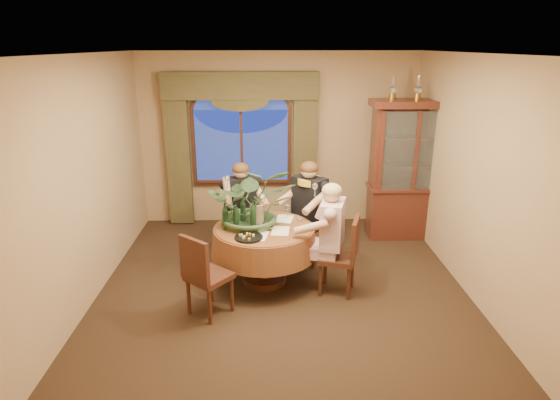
{
  "coord_description": "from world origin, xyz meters",
  "views": [
    {
      "loc": [
        -0.16,
        -5.09,
        2.9
      ],
      "look_at": [
        -0.03,
        0.28,
        1.1
      ],
      "focal_mm": 30.0,
      "sensor_mm": 36.0,
      "label": 1
    }
  ],
  "objects_px": {
    "wine_bottle_0": "(243,210)",
    "chair_back_right": "(313,229)",
    "oil_lamp_center": "(418,88)",
    "wine_bottle_3": "(225,217)",
    "person_pink": "(332,238)",
    "olive_bowl": "(268,227)",
    "dining_table": "(264,255)",
    "chair_back": "(244,221)",
    "person_scarf": "(309,211)",
    "oil_lamp_left": "(393,88)",
    "person_back": "(241,209)",
    "stoneware_vase": "(259,214)",
    "wine_bottle_1": "(253,215)",
    "centerpiece_plant": "(252,173)",
    "china_cabinet": "(410,171)",
    "chair_right": "(337,255)",
    "wine_bottle_2": "(236,216)",
    "chair_front_left": "(209,274)",
    "oil_lamp_right": "(443,88)"
  },
  "relations": [
    {
      "from": "wine_bottle_0",
      "to": "chair_back_right",
      "type": "bearing_deg",
      "value": 24.72
    },
    {
      "from": "oil_lamp_center",
      "to": "wine_bottle_3",
      "type": "bearing_deg",
      "value": -150.26
    },
    {
      "from": "person_pink",
      "to": "olive_bowl",
      "type": "height_order",
      "value": "person_pink"
    },
    {
      "from": "chair_back_right",
      "to": "olive_bowl",
      "type": "distance_m",
      "value": 0.95
    },
    {
      "from": "dining_table",
      "to": "chair_back",
      "type": "xyz_separation_m",
      "value": [
        -0.29,
        0.91,
        0.1
      ]
    },
    {
      "from": "person_pink",
      "to": "person_scarf",
      "type": "relative_size",
      "value": 0.97
    },
    {
      "from": "oil_lamp_left",
      "to": "chair_back",
      "type": "relative_size",
      "value": 0.35
    },
    {
      "from": "chair_back",
      "to": "person_back",
      "type": "bearing_deg",
      "value": 42.18
    },
    {
      "from": "stoneware_vase",
      "to": "wine_bottle_1",
      "type": "bearing_deg",
      "value": -117.06
    },
    {
      "from": "dining_table",
      "to": "oil_lamp_left",
      "type": "bearing_deg",
      "value": 38.32
    },
    {
      "from": "oil_lamp_left",
      "to": "centerpiece_plant",
      "type": "bearing_deg",
      "value": -145.53
    },
    {
      "from": "person_pink",
      "to": "wine_bottle_3",
      "type": "distance_m",
      "value": 1.31
    },
    {
      "from": "oil_lamp_left",
      "to": "chair_back_right",
      "type": "bearing_deg",
      "value": -143.31
    },
    {
      "from": "china_cabinet",
      "to": "centerpiece_plant",
      "type": "height_order",
      "value": "china_cabinet"
    },
    {
      "from": "wine_bottle_0",
      "to": "person_pink",
      "type": "bearing_deg",
      "value": -19.7
    },
    {
      "from": "chair_right",
      "to": "wine_bottle_2",
      "type": "bearing_deg",
      "value": 96.78
    },
    {
      "from": "chair_back",
      "to": "person_pink",
      "type": "xyz_separation_m",
      "value": [
        1.11,
        -1.14,
        0.21
      ]
    },
    {
      "from": "oil_lamp_left",
      "to": "wine_bottle_1",
      "type": "height_order",
      "value": "oil_lamp_left"
    },
    {
      "from": "person_back",
      "to": "wine_bottle_1",
      "type": "bearing_deg",
      "value": 81.61
    },
    {
      "from": "person_pink",
      "to": "wine_bottle_1",
      "type": "bearing_deg",
      "value": 93.78
    },
    {
      "from": "oil_lamp_left",
      "to": "chair_back",
      "type": "distance_m",
      "value": 2.87
    },
    {
      "from": "oil_lamp_center",
      "to": "chair_right",
      "type": "xyz_separation_m",
      "value": [
        -1.34,
        -1.74,
        -1.82
      ]
    },
    {
      "from": "oil_lamp_left",
      "to": "person_back",
      "type": "relative_size",
      "value": 0.25
    },
    {
      "from": "chair_back_right",
      "to": "wine_bottle_0",
      "type": "height_order",
      "value": "wine_bottle_0"
    },
    {
      "from": "oil_lamp_center",
      "to": "wine_bottle_3",
      "type": "distance_m",
      "value": 3.39
    },
    {
      "from": "chair_back_right",
      "to": "person_pink",
      "type": "relative_size",
      "value": 0.7
    },
    {
      "from": "oil_lamp_center",
      "to": "wine_bottle_1",
      "type": "xyz_separation_m",
      "value": [
        -2.36,
        -1.5,
        -1.38
      ]
    },
    {
      "from": "chair_back_right",
      "to": "wine_bottle_1",
      "type": "xyz_separation_m",
      "value": [
        -0.81,
        -0.62,
        0.44
      ]
    },
    {
      "from": "dining_table",
      "to": "centerpiece_plant",
      "type": "xyz_separation_m",
      "value": [
        -0.13,
        0.1,
        1.03
      ]
    },
    {
      "from": "chair_front_left",
      "to": "person_scarf",
      "type": "xyz_separation_m",
      "value": [
        1.22,
        1.38,
        0.23
      ]
    },
    {
      "from": "stoneware_vase",
      "to": "wine_bottle_1",
      "type": "distance_m",
      "value": 0.15
    },
    {
      "from": "chair_back",
      "to": "wine_bottle_1",
      "type": "bearing_deg",
      "value": 82.03
    },
    {
      "from": "oil_lamp_left",
      "to": "wine_bottle_1",
      "type": "relative_size",
      "value": 1.03
    },
    {
      "from": "chair_front_left",
      "to": "stoneware_vase",
      "type": "bearing_deg",
      "value": 96.66
    },
    {
      "from": "oil_lamp_center",
      "to": "person_scarf",
      "type": "distance_m",
      "value": 2.39
    },
    {
      "from": "person_scarf",
      "to": "wine_bottle_2",
      "type": "xyz_separation_m",
      "value": [
        -0.96,
        -0.72,
        0.2
      ]
    },
    {
      "from": "chair_back_right",
      "to": "person_scarf",
      "type": "relative_size",
      "value": 0.68
    },
    {
      "from": "oil_lamp_right",
      "to": "chair_front_left",
      "type": "distance_m",
      "value": 4.27
    },
    {
      "from": "china_cabinet",
      "to": "wine_bottle_3",
      "type": "relative_size",
      "value": 6.44
    },
    {
      "from": "oil_lamp_left",
      "to": "chair_front_left",
      "type": "height_order",
      "value": "oil_lamp_left"
    },
    {
      "from": "oil_lamp_left",
      "to": "oil_lamp_right",
      "type": "height_order",
      "value": "same"
    },
    {
      "from": "centerpiece_plant",
      "to": "wine_bottle_1",
      "type": "distance_m",
      "value": 0.51
    },
    {
      "from": "person_scarf",
      "to": "wine_bottle_0",
      "type": "relative_size",
      "value": 4.31
    },
    {
      "from": "chair_back",
      "to": "person_scarf",
      "type": "bearing_deg",
      "value": 147.59
    },
    {
      "from": "china_cabinet",
      "to": "centerpiece_plant",
      "type": "xyz_separation_m",
      "value": [
        -2.36,
        -1.37,
        0.35
      ]
    },
    {
      "from": "person_scarf",
      "to": "chair_right",
      "type": "bearing_deg",
      "value": 148.51
    },
    {
      "from": "chair_right",
      "to": "person_scarf",
      "type": "relative_size",
      "value": 0.68
    },
    {
      "from": "oil_lamp_left",
      "to": "chair_right",
      "type": "xyz_separation_m",
      "value": [
        -0.97,
        -1.74,
        -1.82
      ]
    },
    {
      "from": "oil_lamp_right",
      "to": "wine_bottle_3",
      "type": "distance_m",
      "value": 3.69
    },
    {
      "from": "person_scarf",
      "to": "person_back",
      "type": "bearing_deg",
      "value": 32.07
    }
  ]
}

